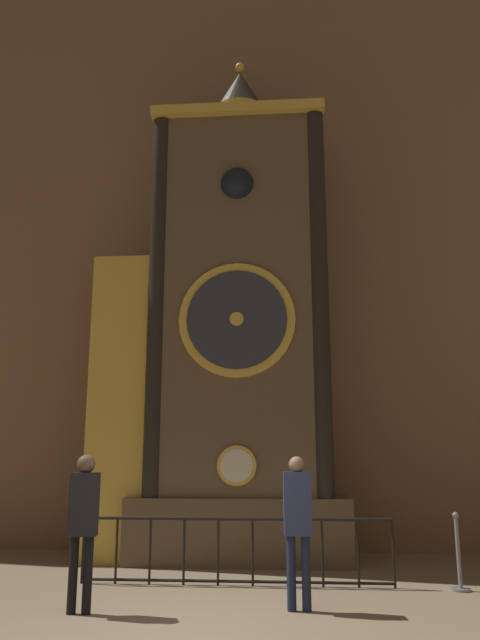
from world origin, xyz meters
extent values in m
plane|color=#847056|center=(0.00, 0.00, 0.00)|extent=(28.00, 28.00, 0.00)
cube|color=#846047|center=(0.00, 6.23, 7.08)|extent=(24.00, 0.30, 14.17)
cube|color=brown|center=(0.18, 4.83, 0.56)|extent=(3.95, 1.61, 1.13)
cube|color=brown|center=(0.18, 4.83, 4.86)|extent=(3.16, 1.40, 7.47)
cube|color=gold|center=(0.18, 4.73, 8.50)|extent=(3.41, 1.54, 0.20)
cylinder|color=gold|center=(0.18, 4.10, 1.68)|extent=(0.69, 0.05, 0.69)
cylinder|color=silver|center=(0.18, 4.07, 1.68)|extent=(0.56, 0.03, 0.56)
cylinder|color=gold|center=(0.18, 4.10, 4.27)|extent=(2.13, 0.07, 2.13)
cylinder|color=#2D333D|center=(0.18, 4.06, 4.27)|extent=(1.83, 0.04, 1.83)
cylinder|color=gold|center=(0.18, 4.04, 4.27)|extent=(0.26, 0.03, 0.26)
cube|color=#3A2D21|center=(0.18, 4.62, 6.96)|extent=(0.80, 0.42, 0.80)
sphere|color=black|center=(0.18, 4.19, 6.96)|extent=(0.64, 0.64, 0.64)
cylinder|color=black|center=(-1.33, 4.24, 4.86)|extent=(0.35, 0.35, 7.47)
cylinder|color=black|center=(1.69, 4.24, 4.86)|extent=(0.35, 0.35, 7.47)
cylinder|color=gold|center=(0.18, 4.83, 8.75)|extent=(1.09, 1.09, 0.30)
cone|color=black|center=(0.18, 4.83, 9.37)|extent=(1.04, 1.04, 0.93)
sphere|color=gold|center=(0.18, 4.83, 9.95)|extent=(0.20, 0.20, 0.20)
cube|color=brown|center=(-2.00, 4.88, 2.79)|extent=(1.11, 1.19, 5.59)
cube|color=gold|center=(-2.00, 4.27, 2.79)|extent=(1.16, 0.06, 5.59)
cylinder|color=black|center=(-1.99, 2.65, 0.47)|extent=(0.04, 0.04, 0.95)
cylinder|color=black|center=(-1.48, 2.65, 0.47)|extent=(0.04, 0.04, 0.95)
cylinder|color=black|center=(-0.98, 2.65, 0.47)|extent=(0.04, 0.04, 0.95)
cylinder|color=black|center=(-0.47, 2.65, 0.47)|extent=(0.04, 0.04, 0.95)
cylinder|color=black|center=(0.03, 2.65, 0.47)|extent=(0.04, 0.04, 0.95)
cylinder|color=black|center=(0.54, 2.65, 0.47)|extent=(0.04, 0.04, 0.95)
cylinder|color=black|center=(1.04, 2.65, 0.47)|extent=(0.04, 0.04, 0.95)
cylinder|color=black|center=(1.55, 2.65, 0.47)|extent=(0.04, 0.04, 0.95)
cylinder|color=black|center=(2.05, 2.65, 0.47)|extent=(0.04, 0.04, 0.95)
cylinder|color=black|center=(2.56, 2.65, 0.47)|extent=(0.04, 0.04, 0.95)
cylinder|color=black|center=(0.28, 2.65, 0.93)|extent=(4.55, 0.05, 0.05)
cylinder|color=black|center=(0.28, 2.65, 0.06)|extent=(4.55, 0.04, 0.04)
cylinder|color=black|center=(-1.51, 0.82, 0.44)|extent=(0.11, 0.11, 0.88)
cylinder|color=black|center=(-1.33, 0.82, 0.44)|extent=(0.11, 0.11, 0.88)
cube|color=black|center=(-1.42, 0.82, 1.25)|extent=(0.37, 0.27, 0.75)
sphere|color=brown|center=(-1.42, 0.82, 1.72)|extent=(0.23, 0.23, 0.23)
cylinder|color=#1B213A|center=(1.09, 1.16, 0.43)|extent=(0.11, 0.11, 0.87)
cylinder|color=#1B213A|center=(1.27, 1.16, 0.43)|extent=(0.11, 0.11, 0.87)
cube|color=navy|center=(1.18, 1.16, 1.25)|extent=(0.35, 0.24, 0.76)
sphere|color=#8C664C|center=(1.18, 1.16, 1.72)|extent=(0.20, 0.20, 0.20)
cylinder|color=gray|center=(3.44, 2.54, 0.02)|extent=(0.28, 0.28, 0.04)
cylinder|color=gray|center=(3.44, 2.54, 0.49)|extent=(0.06, 0.06, 0.97)
sphere|color=gray|center=(3.44, 2.54, 1.01)|extent=(0.09, 0.09, 0.09)
camera|label=1|loc=(1.10, -6.92, 1.78)|focal=35.00mm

